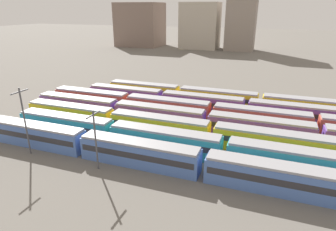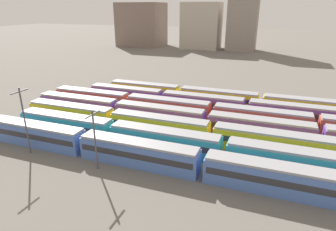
{
  "view_description": "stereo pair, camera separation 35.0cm",
  "coord_description": "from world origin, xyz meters",
  "views": [
    {
      "loc": [
        29.72,
        -33.46,
        21.56
      ],
      "look_at": [
        11.69,
        15.6,
        2.04
      ],
      "focal_mm": 30.91,
      "sensor_mm": 36.0,
      "label": 1
    },
    {
      "loc": [
        30.05,
        -33.34,
        21.56
      ],
      "look_at": [
        11.69,
        15.6,
        2.04
      ],
      "focal_mm": 30.91,
      "sensor_mm": 36.0,
      "label": 2
    }
  ],
  "objects": [
    {
      "name": "catenary_pole_2",
      "position": [
        -4.63,
        -2.81,
        5.9
      ],
      "size": [
        0.24,
        3.2,
        10.68
      ],
      "color": "#4C4C51",
      "rests_on": "ground_plane"
    },
    {
      "name": "train_track_5",
      "position": [
        34.79,
        26.0,
        1.9
      ],
      "size": [
        93.6,
        3.06,
        3.75
      ],
      "color": "#6B429E",
      "rests_on": "ground_plane"
    },
    {
      "name": "ground_plane",
      "position": [
        0.0,
        15.6,
        0.0
      ],
      "size": [
        600.0,
        600.0,
        0.0
      ],
      "primitive_type": "plane",
      "color": "#666059"
    },
    {
      "name": "distant_building_2",
      "position": [
        10.92,
        128.82,
        16.85
      ],
      "size": [
        14.87,
        12.71,
        33.69
      ],
      "primitive_type": "cube",
      "color": "gray",
      "rests_on": "ground_plane"
    },
    {
      "name": "train_track_0",
      "position": [
        31.88,
        0.0,
        1.9
      ],
      "size": [
        93.6,
        3.06,
        3.75
      ],
      "color": "#4C70BC",
      "rests_on": "ground_plane"
    },
    {
      "name": "catenary_pole_0",
      "position": [
        7.96,
        -3.11,
        4.95
      ],
      "size": [
        0.24,
        3.2,
        8.85
      ],
      "color": "#4C4C51",
      "rests_on": "ground_plane"
    },
    {
      "name": "train_track_4",
      "position": [
        38.07,
        20.8,
        1.9
      ],
      "size": [
        112.5,
        3.06,
        3.75
      ],
      "color": "#BC4C38",
      "rests_on": "ground_plane"
    },
    {
      "name": "train_track_1",
      "position": [
        14.96,
        5.2,
        1.9
      ],
      "size": [
        55.8,
        3.06,
        3.75
      ],
      "color": "teal",
      "rests_on": "ground_plane"
    },
    {
      "name": "train_track_6",
      "position": [
        27.83,
        31.2,
        1.9
      ],
      "size": [
        74.7,
        3.06,
        3.75
      ],
      "color": "yellow",
      "rests_on": "ground_plane"
    },
    {
      "name": "distant_building_0",
      "position": [
        -47.44,
        128.82,
        12.22
      ],
      "size": [
        25.11,
        20.4,
        24.43
      ],
      "primitive_type": "cube",
      "color": "#7A665B",
      "rests_on": "ground_plane"
    },
    {
      "name": "train_track_2",
      "position": [
        21.39,
        10.4,
        1.9
      ],
      "size": [
        74.7,
        3.06,
        3.75
      ],
      "color": "yellow",
      "rests_on": "ground_plane"
    },
    {
      "name": "distant_building_1",
      "position": [
        -11.1,
        128.82,
        12.22
      ],
      "size": [
        20.53,
        14.75,
        24.44
      ],
      "primitive_type": "cube",
      "color": "#B2A899",
      "rests_on": "ground_plane"
    },
    {
      "name": "train_track_3",
      "position": [
        28.74,
        15.6,
        1.9
      ],
      "size": [
        93.6,
        3.06,
        3.75
      ],
      "color": "#6B429E",
      "rests_on": "ground_plane"
    }
  ]
}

